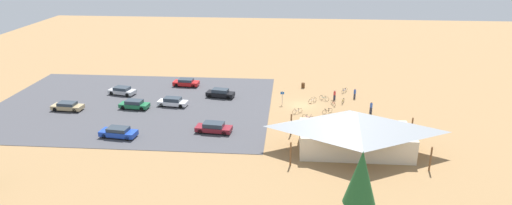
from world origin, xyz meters
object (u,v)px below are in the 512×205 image
Objects in this scene: trash_bin at (303,85)px; bicycle_red_edge_north at (333,103)px; bicycle_black_yard_right at (327,111)px; bicycle_silver_edge_south at (297,111)px; bicycle_purple_yard_center at (308,118)px; car_tan_inner_stall at (67,106)px; visitor_crossing_yard at (335,95)px; car_blue_front_row at (118,132)px; bicycle_white_yard_front at (312,100)px; car_maroon_mid_lot at (214,127)px; bike_pavilion at (356,129)px; bicycle_yellow_front_row at (343,101)px; car_black_aisle_side at (220,93)px; bicycle_teal_by_bin at (324,98)px; lot_sign at (282,96)px; pine_center at (361,178)px; visitor_near_lot at (355,93)px; car_red_near_entry at (186,82)px; car_green_second_row at (134,104)px; visitor_by_pavilion at (371,107)px; bicycle_blue_back_row at (344,91)px; car_white_end_stall at (173,102)px; car_silver_by_curb at (122,91)px.

bicycle_red_edge_north is at bearing 118.27° from trash_bin.
bicycle_silver_edge_south is at bearing 4.76° from bicycle_black_yard_right.
trash_bin reaches higher than bicycle_purple_yard_center.
visitor_crossing_yard is at bearing -168.76° from car_tan_inner_stall.
bicycle_black_yard_right is 0.30× the size of car_blue_front_row.
trash_bin reaches higher than bicycle_red_edge_north.
bicycle_white_yard_front is 37.46m from car_tan_inner_stall.
bike_pavilion is at bearing 166.95° from car_maroon_mid_lot.
bike_pavilion reaches higher than bicycle_yellow_front_row.
bicycle_teal_by_bin is at bearing 179.56° from car_black_aisle_side.
lot_sign is at bearing -146.29° from car_blue_front_row.
pine_center is at bearing 95.40° from bicycle_white_yard_front.
bicycle_black_yard_right is at bearing 114.45° from bicycle_white_yard_front.
bicycle_black_yard_right is (0.92, -26.80, -4.05)m from pine_center.
visitor_near_lot is (-21.75, -1.31, 0.14)m from car_black_aisle_side.
pine_center is 24.67m from bicycle_purple_yard_center.
pine_center reaches higher than visitor_crossing_yard.
car_red_near_entry is at bearing -16.84° from bicycle_red_edge_north.
trash_bin is 0.20× the size of car_red_near_entry.
car_green_second_row is at bearing -41.35° from pine_center.
visitor_near_lot reaches higher than car_maroon_mid_lot.
bicycle_teal_by_bin is 32.11m from car_blue_front_row.
bike_pavilion is 9.81× the size of visitor_crossing_yard.
car_black_aisle_side reaches higher than car_green_second_row.
visitor_by_pavilion is at bearing 141.66° from bicycle_teal_by_bin.
car_tan_inner_stall is at bearing 15.36° from bicycle_blue_back_row.
lot_sign is at bearing 19.40° from visitor_crossing_yard.
bicycle_white_yard_front is at bearing -75.18° from bike_pavilion.
car_red_near_entry is at bearing -37.60° from car_black_aisle_side.
visitor_crossing_yard reaches higher than bicycle_silver_edge_south.
pine_center reaches higher than bicycle_blue_back_row.
pine_center reaches higher than bike_pavilion.
bicycle_white_yard_front is at bearing -169.97° from car_green_second_row.
bicycle_blue_back_row is at bearing -162.38° from car_white_end_stall.
visitor_near_lot is at bearing -97.09° from bike_pavilion.
car_green_second_row reaches higher than car_blue_front_row.
pine_center reaches higher than bicycle_yellow_front_row.
bicycle_black_yard_right is (1.14, 3.58, 0.03)m from bicycle_red_edge_north.
visitor_near_lot is (-28.63, 3.98, 0.17)m from car_red_near_entry.
bicycle_red_edge_north is at bearing -30.07° from visitor_by_pavilion.
trash_bin is 0.48× the size of visitor_by_pavilion.
car_blue_front_row is at bearing 17.69° from bicycle_purple_yard_center.
car_green_second_row reaches higher than car_red_near_entry.
car_red_near_entry is at bearing -41.85° from bike_pavilion.
lot_sign is 16.97m from car_white_end_stall.
lot_sign is 1.31× the size of bicycle_yellow_front_row.
car_tan_inner_stall is 44.70m from visitor_near_lot.
visitor_near_lot is at bearing -176.54° from car_black_aisle_side.
pine_center is 40.24m from car_green_second_row.
car_maroon_mid_lot reaches higher than car_silver_by_curb.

